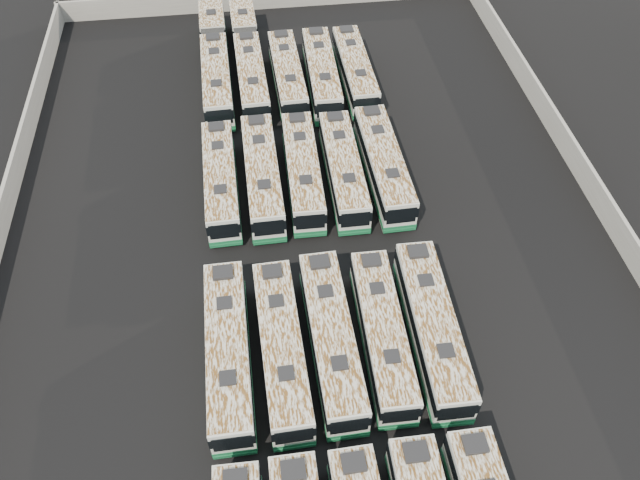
{
  "coord_description": "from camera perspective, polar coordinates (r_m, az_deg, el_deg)",
  "views": [
    {
      "loc": [
        -3.21,
        -28.36,
        34.45
      ],
      "look_at": [
        0.62,
        0.39,
        1.6
      ],
      "focal_mm": 35.0,
      "sensor_mm": 36.0,
      "label": 1
    }
  ],
  "objects": [
    {
      "name": "bus_midback_right",
      "position": [
        48.97,
        2.15,
        6.48
      ],
      "size": [
        2.51,
        11.54,
        3.25
      ],
      "rotation": [
        0.0,
        0.0,
        -0.01
      ],
      "color": "silver",
      "rests_on": "ground"
    },
    {
      "name": "bus_back_center",
      "position": [
        59.11,
        -2.98,
        14.79
      ],
      "size": [
        2.68,
        11.51,
        3.23
      ],
      "rotation": [
        0.0,
        0.0,
        0.02
      ],
      "color": "silver",
      "rests_on": "ground"
    },
    {
      "name": "bus_midfront_far_left",
      "position": [
        38.69,
        -8.36,
        -10.08
      ],
      "size": [
        2.59,
        11.95,
        3.36
      ],
      "rotation": [
        0.0,
        0.0,
        0.01
      ],
      "color": "silver",
      "rests_on": "ground"
    },
    {
      "name": "bus_midback_left",
      "position": [
        48.57,
        -5.28,
        5.93
      ],
      "size": [
        2.62,
        11.86,
        3.34
      ],
      "rotation": [
        0.0,
        0.0,
        0.01
      ],
      "color": "silver",
      "rests_on": "ground"
    },
    {
      "name": "perimeter_wall",
      "position": [
        43.89,
        -0.73,
        -0.89
      ],
      "size": [
        45.2,
        73.2,
        2.2
      ],
      "color": "gray",
      "rests_on": "ground"
    },
    {
      "name": "bus_back_left",
      "position": [
        61.62,
        -6.52,
        16.09
      ],
      "size": [
        2.89,
        17.95,
        3.24
      ],
      "rotation": [
        0.0,
        0.0,
        0.03
      ],
      "color": "silver",
      "rests_on": "ground"
    },
    {
      "name": "bus_midback_far_left",
      "position": [
        48.66,
        -9.05,
        5.44
      ],
      "size": [
        2.6,
        11.43,
        3.21
      ],
      "rotation": [
        0.0,
        0.0,
        0.02
      ],
      "color": "silver",
      "rests_on": "ground"
    },
    {
      "name": "ground",
      "position": [
        44.73,
        -0.72,
        -1.81
      ],
      "size": [
        140.0,
        140.0,
        0.0
      ],
      "primitive_type": "plane",
      "color": "black",
      "rests_on": "ground"
    },
    {
      "name": "bus_midfront_left",
      "position": [
        38.53,
        -3.51,
        -9.85
      ],
      "size": [
        2.76,
        11.72,
        3.29
      ],
      "rotation": [
        0.0,
        0.0,
        0.03
      ],
      "color": "silver",
      "rests_on": "ground"
    },
    {
      "name": "bus_midback_center",
      "position": [
        48.8,
        -1.58,
        6.33
      ],
      "size": [
        2.68,
        11.59,
        3.25
      ],
      "rotation": [
        0.0,
        0.0,
        -0.02
      ],
      "color": "silver",
      "rests_on": "ground"
    },
    {
      "name": "bus_back_far_right",
      "position": [
        59.79,
        3.21,
        15.22
      ],
      "size": [
        2.57,
        11.51,
        3.23
      ],
      "rotation": [
        0.0,
        0.0,
        0.01
      ],
      "color": "silver",
      "rests_on": "ground"
    },
    {
      "name": "bus_back_right",
      "position": [
        59.15,
        0.15,
        14.94
      ],
      "size": [
        2.75,
        11.86,
        3.33
      ],
      "rotation": [
        0.0,
        0.0,
        -0.02
      ],
      "color": "silver",
      "rests_on": "ground"
    },
    {
      "name": "bus_back_far_left",
      "position": [
        61.74,
        -9.54,
        15.84
      ],
      "size": [
        2.84,
        18.31,
        3.31
      ],
      "rotation": [
        0.0,
        0.0,
        0.02
      ],
      "color": "silver",
      "rests_on": "ground"
    },
    {
      "name": "bus_midback_far_right",
      "position": [
        49.51,
        5.82,
        6.87
      ],
      "size": [
        2.74,
        11.93,
        3.35
      ],
      "rotation": [
        0.0,
        0.0,
        0.02
      ],
      "color": "silver",
      "rests_on": "ground"
    },
    {
      "name": "bus_midfront_far_right",
      "position": [
        39.86,
        10.21,
        -7.85
      ],
      "size": [
        2.75,
        11.96,
        3.36
      ],
      "rotation": [
        0.0,
        0.0,
        -0.02
      ],
      "color": "silver",
      "rests_on": "ground"
    },
    {
      "name": "bus_midfront_right",
      "position": [
        39.27,
        5.73,
        -8.5
      ],
      "size": [
        2.62,
        11.41,
        3.2
      ],
      "rotation": [
        0.0,
        0.0,
        -0.02
      ],
      "color": "silver",
      "rests_on": "ground"
    },
    {
      "name": "bus_midfront_center",
      "position": [
        38.8,
        1.07,
        -9.0
      ],
      "size": [
        2.75,
        11.89,
        3.34
      ],
      "rotation": [
        0.0,
        0.0,
        0.02
      ],
      "color": "silver",
      "rests_on": "ground"
    }
  ]
}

